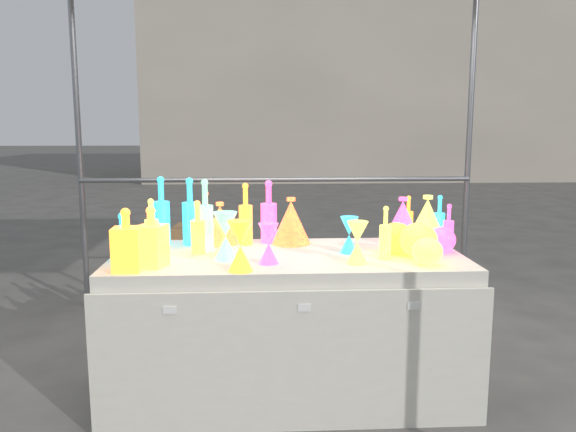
{
  "coord_description": "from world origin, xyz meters",
  "views": [
    {
      "loc": [
        -0.15,
        -2.84,
        1.4
      ],
      "look_at": [
        0.0,
        0.0,
        0.95
      ],
      "focal_mm": 35.0,
      "sensor_mm": 36.0,
      "label": 1
    }
  ],
  "objects": [
    {
      "name": "ground",
      "position": [
        0.0,
        0.0,
        0.0
      ],
      "size": [
        80.0,
        80.0,
        0.0
      ],
      "primitive_type": "plane",
      "color": "slate",
      "rests_on": "ground"
    },
    {
      "name": "display_table",
      "position": [
        0.0,
        -0.01,
        0.37
      ],
      "size": [
        1.84,
        0.83,
        0.75
      ],
      "color": "silver",
      "rests_on": "ground"
    },
    {
      "name": "background_building",
      "position": [
        4.0,
        14.0,
        3.0
      ],
      "size": [
        14.0,
        6.0,
        6.0
      ],
      "primitive_type": "cube",
      "color": "beige",
      "rests_on": "ground"
    },
    {
      "name": "cardboard_box_closed",
      "position": [
        -0.66,
        2.52,
        0.23
      ],
      "size": [
        0.67,
        0.51,
        0.46
      ],
      "primitive_type": "cube",
      "rotation": [
        0.0,
        0.0,
        -0.1
      ],
      "color": "#9B7146",
      "rests_on": "ground"
    },
    {
      "name": "cardboard_box_flat",
      "position": [
        0.62,
        2.98,
        0.03
      ],
      "size": [
        0.68,
        0.5,
        0.06
      ],
      "primitive_type": "cube",
      "rotation": [
        0.0,
        0.0,
        -0.04
      ],
      "color": "#9B7146",
      "rests_on": "ground"
    },
    {
      "name": "bottle_0",
      "position": [
        -0.45,
        0.35,
        0.9
      ],
      "size": [
        0.1,
        0.1,
        0.29
      ],
      "primitive_type": null,
      "rotation": [
        0.0,
        0.0,
        -0.31
      ],
      "color": "#E61547",
      "rests_on": "display_table"
    },
    {
      "name": "bottle_1",
      "position": [
        -0.53,
        0.26,
        0.94
      ],
      "size": [
        0.11,
        0.11,
        0.38
      ],
      "primitive_type": null,
      "rotation": [
        0.0,
        0.0,
        0.22
      ],
      "color": "#1C8D19",
      "rests_on": "display_table"
    },
    {
      "name": "bottle_2",
      "position": [
        -0.22,
        0.25,
        0.92
      ],
      "size": [
        0.08,
        0.08,
        0.35
      ],
      "primitive_type": null,
      "rotation": [
        0.0,
        0.0,
        0.07
      ],
      "color": "yellow",
      "rests_on": "display_table"
    },
    {
      "name": "bottle_3",
      "position": [
        -0.09,
        0.3,
        0.93
      ],
      "size": [
        0.1,
        0.1,
        0.36
      ],
      "primitive_type": null,
      "rotation": [
        0.0,
        0.0,
        0.08
      ],
      "color": "blue",
      "rests_on": "display_table"
    },
    {
      "name": "bottle_4",
      "position": [
        -0.7,
        0.01,
        0.9
      ],
      "size": [
        0.08,
        0.08,
        0.29
      ],
      "primitive_type": null,
      "rotation": [
        0.0,
        0.0,
        0.25
      ],
      "color": "#125D70",
      "rests_on": "display_table"
    },
    {
      "name": "bottle_5",
      "position": [
        -0.43,
        0.1,
        0.94
      ],
      "size": [
        0.1,
        0.1,
        0.38
      ],
      "primitive_type": null,
      "rotation": [
        0.0,
        0.0,
        -0.27
      ],
      "color": "#BC2577",
      "rests_on": "display_table"
    },
    {
      "name": "bottle_6",
      "position": [
        -0.47,
        0.03,
        0.89
      ],
      "size": [
        0.08,
        0.08,
        0.28
      ],
      "primitive_type": null,
      "rotation": [
        0.0,
        0.0,
        -0.15
      ],
      "color": "#E61547",
      "rests_on": "display_table"
    },
    {
      "name": "bottle_7",
      "position": [
        -0.69,
        0.29,
        0.94
      ],
      "size": [
        0.1,
        0.1,
        0.38
      ],
      "primitive_type": null,
      "rotation": [
        0.0,
        0.0,
        -0.17
      ],
      "color": "#1C8D19",
      "rests_on": "display_table"
    },
    {
      "name": "decanter_0",
      "position": [
        -0.65,
        -0.23,
        0.89
      ],
      "size": [
        0.15,
        0.15,
        0.29
      ],
      "primitive_type": null,
      "rotation": [
        0.0,
        0.0,
        -0.33
      ],
      "color": "#E61547",
      "rests_on": "display_table"
    },
    {
      "name": "decanter_1",
      "position": [
        -0.75,
        -0.31,
        0.9
      ],
      "size": [
        0.13,
        0.13,
        0.29
      ],
      "primitive_type": null,
      "rotation": [
        0.0,
        0.0,
        0.02
      ],
      "color": "yellow",
      "rests_on": "display_table"
    },
    {
      "name": "decanter_2",
      "position": [
        -0.81,
        -0.11,
        0.87
      ],
      "size": [
        0.11,
        0.11,
        0.24
      ],
      "primitive_type": null,
      "rotation": [
        0.0,
        0.0,
        -0.17
      ],
      "color": "#1C8D19",
      "rests_on": "display_table"
    },
    {
      "name": "hourglass_0",
      "position": [
        -0.24,
        -0.34,
        0.87
      ],
      "size": [
        0.13,
        0.13,
        0.23
      ],
      "primitive_type": null,
      "rotation": [
        0.0,
        0.0,
        0.11
      ],
      "color": "yellow",
      "rests_on": "display_table"
    },
    {
      "name": "hourglass_1",
      "position": [
        -0.1,
        -0.2,
        0.85
      ],
      "size": [
        0.1,
        0.1,
        0.2
      ],
      "primitive_type": null,
      "rotation": [
        0.0,
        0.0,
        -0.0
      ],
      "color": "blue",
      "rests_on": "display_table"
    },
    {
      "name": "hourglass_2",
      "position": [
        0.32,
        -0.22,
        0.85
      ],
      "size": [
        0.13,
        0.13,
        0.21
      ],
      "primitive_type": null,
      "rotation": [
        0.0,
        0.0,
        -0.34
      ],
      "color": "#125D70",
      "rests_on": "display_table"
    },
    {
      "name": "hourglass_3",
      "position": [
        -0.32,
        -0.11,
        0.87
      ],
      "size": [
        0.14,
        0.14,
        0.24
      ],
      "primitive_type": null,
      "rotation": [
        0.0,
        0.0,
        0.16
      ],
      "color": "#BC2577",
      "rests_on": "display_table"
    },
    {
      "name": "hourglass_4",
      "position": [
        -0.33,
        -0.0,
        0.84
      ],
      "size": [
        0.12,
        0.12,
        0.19
      ],
      "primitive_type": null,
      "rotation": [
        0.0,
        0.0,
        -0.36
      ],
      "color": "#E61547",
      "rests_on": "display_table"
    },
    {
      "name": "hourglass_5",
      "position": [
        0.32,
        0.01,
        0.85
      ],
      "size": [
        0.12,
        0.12,
        0.19
      ],
      "primitive_type": null,
      "rotation": [
        0.0,
        0.0,
        0.29
      ],
      "color": "#1C8D19",
      "rests_on": "display_table"
    },
    {
      "name": "globe_0",
      "position": [
        0.66,
        -0.1,
        0.83
      ],
      "size": [
        0.22,
        0.22,
        0.16
      ],
      "primitive_type": null,
      "rotation": [
        0.0,
        0.0,
        -0.13
      ],
      "color": "#E61547",
      "rests_on": "display_table"
    },
    {
      "name": "globe_1",
      "position": [
        0.65,
        -0.27,
        0.81
      ],
      "size": [
        0.17,
        0.17,
        0.12
      ],
      "primitive_type": null,
      "rotation": [
        0.0,
        0.0,
        -0.21
      ],
      "color": "#125D70",
      "rests_on": "display_table"
    },
    {
      "name": "globe_2",
      "position": [
        0.57,
        -0.01,
        0.82
      ],
      "size": [
        0.22,
        0.22,
        0.14
      ],
      "primitive_type": null,
      "rotation": [
        0.0,
        0.0,
        -0.23
      ],
      "color": "yellow",
      "rests_on": "display_table"
    },
    {
      "name": "globe_3",
      "position": [
        0.81,
        -0.01,
        0.81
      ],
      "size": [
        0.17,
        0.17,
        0.12
      ],
      "primitive_type": null,
      "rotation": [
        0.0,
        0.0,
        0.12
      ],
      "color": "blue",
      "rests_on": "display_table"
    },
    {
      "name": "lampshade_0",
      "position": [
        -0.37,
        0.28,
        0.87
      ],
      "size": [
        0.24,
        0.24,
        0.24
      ],
      "primitive_type": null,
      "rotation": [
        0.0,
        0.0,
        -0.22
      ],
      "color": "gold",
      "rests_on": "display_table"
    },
    {
      "name": "lampshade_1",
      "position": [
        0.03,
        0.26,
        0.88
      ],
      "size": [
        0.24,
        0.24,
        0.26
      ],
      "primitive_type": null,
      "rotation": [
        0.0,
        0.0,
        0.08
      ],
      "color": "gold",
      "rests_on": "display_table"
    },
    {
      "name": "lampshade_2",
      "position": [
        0.66,
        0.23,
        0.88
      ],
      "size": [
        0.24,
        0.24,
        0.26
      ],
      "primitive_type": null,
      "rotation": [
        0.0,
        0.0,
        0.09
      ],
      "color": "blue",
      "rests_on": "display_table"
    },
    {
      "name": "lampshade_3",
      "position": [
        0.78,
        0.17,
        0.89
      ],
      "size": [
        0.31,
        0.31,
        0.28
      ],
      "primitive_type": null,
      "rotation": [
        0.0,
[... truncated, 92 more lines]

